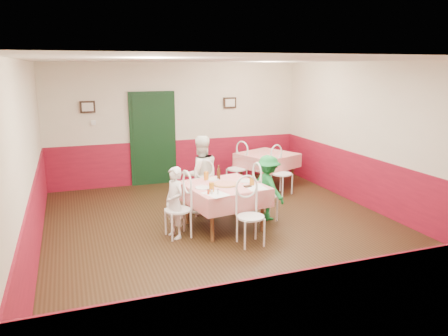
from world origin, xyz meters
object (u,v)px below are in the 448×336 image
object	(u,v)px
second_table	(267,170)
chair_near	(251,217)
chair_left	(178,210)
chair_second_b	(282,174)
chair_second_a	(237,169)
diner_right	(268,188)
wallet	(248,186)
main_table	(224,206)
glass_a	(212,187)
chair_right	(265,195)
glass_c	(206,176)
glass_b	(252,181)
chair_far	(202,190)
pizza	(226,184)
diner_left	(175,203)
diner_far	(201,175)
beer_bottle	(219,173)

from	to	relation	value
second_table	chair_near	xyz separation A→B (m)	(-1.72, -3.07, 0.08)
chair_left	chair_second_b	distance (m)	3.14
chair_second_a	diner_right	xyz separation A→B (m)	(-0.22, -2.08, 0.14)
chair_second_b	wallet	distance (m)	2.33
main_table	glass_a	world-z (taller)	glass_a
chair_right	glass_c	size ratio (longest dim) A/B	5.88
chair_left	glass_b	world-z (taller)	glass_b
wallet	chair_far	bearing A→B (deg)	103.64
pizza	diner_left	world-z (taller)	diner_left
diner_right	glass_a	bearing A→B (deg)	96.72
diner_far	diner_left	bearing A→B (deg)	52.32
main_table	diner_left	xyz separation A→B (m)	(-0.89, -0.14, 0.21)
chair_second_b	chair_second_a	bearing A→B (deg)	111.23
diner_left	diner_right	xyz separation A→B (m)	(1.78, 0.28, 0.01)
chair_left	chair_right	size ratio (longest dim) A/B	1.00
chair_second_a	diner_right	distance (m)	2.10
chair_right	chair_far	size ratio (longest dim) A/B	1.00
second_table	diner_left	world-z (taller)	diner_left
chair_near	chair_left	bearing A→B (deg)	143.68
chair_near	diner_far	world-z (taller)	diner_far
chair_left	diner_far	size ratio (longest dim) A/B	0.61
chair_far	chair_left	bearing A→B (deg)	54.85
beer_bottle	diner_far	distance (m)	0.55
diner_left	wallet	bearing A→B (deg)	67.92
chair_far	wallet	distance (m)	1.23
glass_c	chair_second_b	bearing A→B (deg)	27.98
chair_right	chair_near	bearing A→B (deg)	144.47
chair_left	chair_far	size ratio (longest dim) A/B	1.00
beer_bottle	glass_c	bearing A→B (deg)	179.39
pizza	glass_a	xyz separation A→B (m)	(-0.35, -0.30, 0.06)
glass_c	diner_far	bearing A→B (deg)	84.39
chair_far	pizza	world-z (taller)	chair_far
chair_right	chair_second_b	size ratio (longest dim) A/B	1.00
chair_second_a	diner_right	world-z (taller)	diner_right
main_table	chair_second_b	bearing A→B (deg)	38.49
chair_near	second_table	bearing A→B (deg)	60.27
chair_right	chair_far	distance (m)	1.20
glass_a	glass_c	distance (m)	0.74
chair_second_a	pizza	xyz separation A→B (m)	(-1.09, -2.26, 0.32)
chair_far	glass_b	xyz separation A→B (m)	(0.57, -1.02, 0.38)
diner_left	glass_b	bearing A→B (deg)	71.72
chair_left	glass_b	distance (m)	1.33
chair_second_a	chair_right	bearing A→B (deg)	-31.04
chair_left	diner_left	xyz separation A→B (m)	(-0.05, -0.01, 0.13)
main_table	chair_left	bearing A→B (deg)	-170.91
second_table	chair_right	world-z (taller)	chair_right
chair_left	chair_near	xyz separation A→B (m)	(0.97, -0.71, 0.00)
pizza	glass_b	distance (m)	0.45
pizza	wallet	size ratio (longest dim) A/B	3.62
glass_c	chair_far	bearing A→B (deg)	82.79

